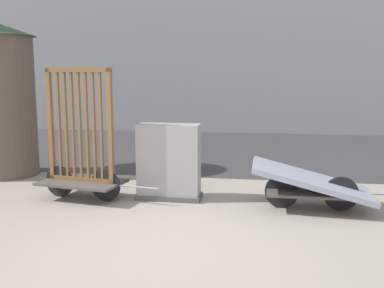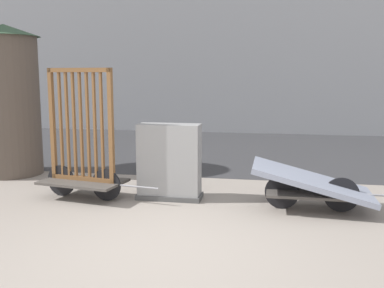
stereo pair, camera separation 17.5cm
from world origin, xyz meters
name	(u,v)px [view 1 (the left image)]	position (x,y,z in m)	size (l,w,h in m)	color
ground_plane	(165,251)	(0.00, 0.00, 0.00)	(60.00, 60.00, 0.00)	gray
road_strip	(223,149)	(0.00, 7.33, 0.00)	(56.00, 7.07, 0.01)	#38383A
bike_cart_with_bedframe	(81,157)	(-1.84, 1.97, 0.71)	(2.09, 1.01, 2.15)	#4C4742
bike_cart_with_mattress	(312,184)	(1.85, 1.97, 0.40)	(2.27, 1.04, 0.72)	#4C4742
utility_cabinet	(169,164)	(-0.42, 2.22, 0.58)	(1.07, 0.46, 1.25)	#4C4C4C
advertising_column	(3,100)	(-4.09, 3.45, 1.54)	(1.41, 1.41, 3.03)	brown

